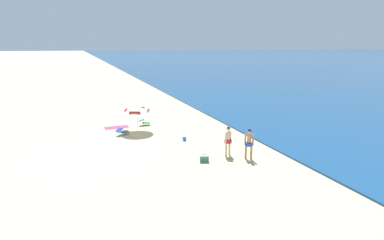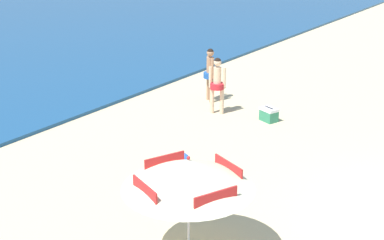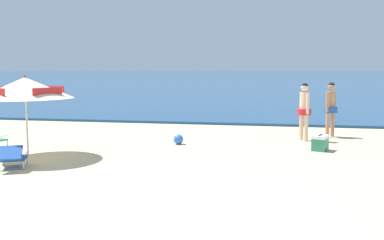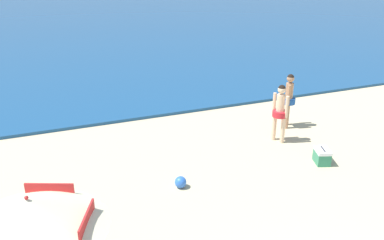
% 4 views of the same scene
% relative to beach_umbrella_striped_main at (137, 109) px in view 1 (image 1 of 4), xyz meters
% --- Properties ---
extents(ground_plane, '(800.00, 800.00, 0.00)m').
position_rel_beach_umbrella_striped_main_xyz_m(ground_plane, '(3.84, -3.30, -1.68)').
color(ground_plane, '#CCB78C').
extents(beach_umbrella_striped_main, '(2.98, 2.98, 1.99)m').
position_rel_beach_umbrella_striped_main_xyz_m(beach_umbrella_striped_main, '(0.00, 0.00, 0.00)').
color(beach_umbrella_striped_main, silver).
rests_on(beach_umbrella_striped_main, ground).
extents(lounge_chair_under_umbrella, '(0.70, 0.95, 0.50)m').
position_rel_beach_umbrella_striped_main_xyz_m(lounge_chair_under_umbrella, '(-1.69, 0.86, -1.40)').
color(lounge_chair_under_umbrella, '#1E7F56').
rests_on(lounge_chair_under_umbrella, ground).
extents(lounge_chair_beside_umbrella, '(0.85, 1.03, 0.52)m').
position_rel_beach_umbrella_striped_main_xyz_m(lounge_chair_beside_umbrella, '(0.35, -1.17, -1.41)').
color(lounge_chair_beside_umbrella, '#1E4799').
rests_on(lounge_chair_beside_umbrella, ground).
extents(person_standing_near_shore, '(0.42, 0.48, 1.72)m').
position_rel_beach_umbrella_striped_main_xyz_m(person_standing_near_shore, '(6.71, 3.84, -0.68)').
color(person_standing_near_shore, beige).
rests_on(person_standing_near_shore, ground).
extents(person_standing_beside, '(0.42, 0.42, 1.72)m').
position_rel_beach_umbrella_striped_main_xyz_m(person_standing_beside, '(7.57, 4.68, -0.68)').
color(person_standing_beside, tan).
rests_on(person_standing_beside, ground).
extents(cooler_box, '(0.50, 0.58, 0.43)m').
position_rel_beach_umbrella_striped_main_xyz_m(cooler_box, '(7.03, 2.25, -1.47)').
color(cooler_box, '#2D7F5B').
rests_on(cooler_box, ground).
extents(beach_ball, '(0.28, 0.28, 0.28)m').
position_rel_beach_umbrella_striped_main_xyz_m(beach_ball, '(3.17, 2.47, -1.54)').
color(beach_ball, blue).
rests_on(beach_ball, ground).
extents(beach_towel, '(0.95, 1.82, 0.01)m').
position_rel_beach_umbrella_striped_main_xyz_m(beach_towel, '(-1.82, -1.32, -1.67)').
color(beach_towel, '#DB3866').
rests_on(beach_towel, ground).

